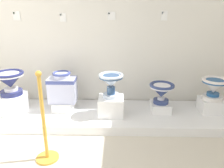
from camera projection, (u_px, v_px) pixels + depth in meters
name	position (u px, v px, depth m)	size (l,w,h in m)	color
wall_back	(112.00, 8.00, 3.38)	(4.45, 0.06, 3.20)	silver
display_platform	(111.00, 116.00, 3.40)	(3.67, 0.92, 0.13)	white
plinth_block_leftmost	(13.00, 103.00, 3.34)	(0.33, 0.34, 0.28)	white
antique_toilet_leftmost	(10.00, 81.00, 3.22)	(0.41, 0.41, 0.34)	navy
plinth_block_slender_white	(64.00, 105.00, 3.46)	(0.30, 0.32, 0.13)	white
antique_toilet_slender_white	(62.00, 87.00, 3.36)	(0.41, 0.29, 0.46)	silver
plinth_block_central_ornate	(111.00, 106.00, 3.26)	(0.36, 0.33, 0.27)	white
antique_toilet_central_ornate	(111.00, 81.00, 3.14)	(0.35, 0.35, 0.35)	silver
plinth_block_broad_patterned	(160.00, 107.00, 3.40)	(0.28, 0.31, 0.13)	white
antique_toilet_broad_patterned	(162.00, 91.00, 3.31)	(0.36, 0.36, 0.30)	navy
plinth_block_pale_glazed	(211.00, 105.00, 3.36)	(0.34, 0.31, 0.20)	white
antique_toilet_pale_glazed	(214.00, 86.00, 3.27)	(0.37, 0.37, 0.32)	white
info_placard_first	(17.00, 16.00, 3.42)	(0.11, 0.01, 0.14)	white
info_placard_second	(63.00, 17.00, 3.41)	(0.09, 0.01, 0.12)	white
info_placard_third	(111.00, 16.00, 3.38)	(0.12, 0.01, 0.12)	white
info_placard_fourth	(164.00, 15.00, 3.36)	(0.09, 0.01, 0.14)	white
stanchion_post_near_left	(45.00, 134.00, 2.44)	(0.25, 0.25, 1.03)	gold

